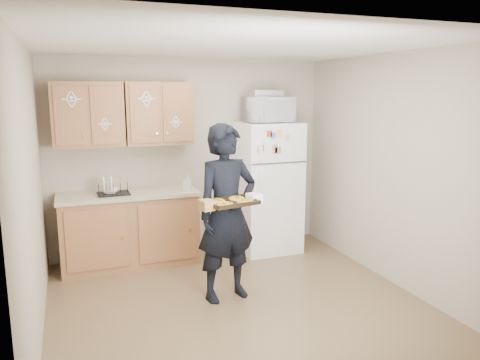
% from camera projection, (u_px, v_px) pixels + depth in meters
% --- Properties ---
extents(floor, '(3.60, 3.60, 0.00)m').
position_uv_depth(floor, '(237.00, 303.00, 4.68)').
color(floor, brown).
rests_on(floor, ground).
extents(ceiling, '(3.60, 3.60, 0.00)m').
position_uv_depth(ceiling, '(237.00, 45.00, 4.21)').
color(ceiling, white).
rests_on(ceiling, wall_back).
extents(wall_back, '(3.60, 0.04, 2.50)m').
position_uv_depth(wall_back, '(190.00, 157.00, 6.11)').
color(wall_back, '#ACA08B').
rests_on(wall_back, floor).
extents(wall_front, '(3.60, 0.04, 2.50)m').
position_uv_depth(wall_front, '(340.00, 234.00, 2.79)').
color(wall_front, '#ACA08B').
rests_on(wall_front, floor).
extents(wall_left, '(0.04, 3.60, 2.50)m').
position_uv_depth(wall_left, '(31.00, 195.00, 3.83)').
color(wall_left, '#ACA08B').
rests_on(wall_left, floor).
extents(wall_right, '(0.04, 3.60, 2.50)m').
position_uv_depth(wall_right, '(393.00, 170.00, 5.06)').
color(wall_right, '#ACA08B').
rests_on(wall_right, floor).
extents(refrigerator, '(0.75, 0.70, 1.70)m').
position_uv_depth(refrigerator, '(268.00, 187.00, 6.16)').
color(refrigerator, white).
rests_on(refrigerator, floor).
extents(base_cabinet, '(1.60, 0.60, 0.86)m').
position_uv_depth(base_cabinet, '(130.00, 230.00, 5.67)').
color(base_cabinet, brown).
rests_on(base_cabinet, floor).
extents(countertop, '(1.64, 0.64, 0.04)m').
position_uv_depth(countertop, '(128.00, 194.00, 5.59)').
color(countertop, '#B8AE8D').
rests_on(countertop, base_cabinet).
extents(upper_cab_left, '(0.80, 0.33, 0.75)m').
position_uv_depth(upper_cab_left, '(88.00, 115.00, 5.40)').
color(upper_cab_left, brown).
rests_on(upper_cab_left, wall_back).
extents(upper_cab_right, '(0.80, 0.33, 0.75)m').
position_uv_depth(upper_cab_right, '(158.00, 114.00, 5.68)').
color(upper_cab_right, brown).
rests_on(upper_cab_right, wall_back).
extents(cereal_box, '(0.20, 0.07, 0.32)m').
position_uv_depth(cereal_box, '(293.00, 228.00, 6.69)').
color(cereal_box, '#CA9047').
rests_on(cereal_box, floor).
extents(person, '(0.72, 0.55, 1.79)m').
position_uv_depth(person, '(227.00, 213.00, 4.67)').
color(person, black).
rests_on(person, floor).
extents(baking_tray, '(0.51, 0.41, 0.04)m').
position_uv_depth(baking_tray, '(231.00, 203.00, 4.34)').
color(baking_tray, black).
rests_on(baking_tray, person).
extents(pizza_front_left, '(0.15, 0.15, 0.02)m').
position_uv_depth(pizza_front_left, '(225.00, 204.00, 4.22)').
color(pizza_front_left, gold).
rests_on(pizza_front_left, baking_tray).
extents(pizza_front_right, '(0.15, 0.15, 0.02)m').
position_uv_depth(pizza_front_right, '(245.00, 201.00, 4.33)').
color(pizza_front_right, gold).
rests_on(pizza_front_right, baking_tray).
extents(pizza_back_left, '(0.15, 0.15, 0.02)m').
position_uv_depth(pizza_back_left, '(217.00, 201.00, 4.35)').
color(pizza_back_left, gold).
rests_on(pizza_back_left, baking_tray).
extents(pizza_back_right, '(0.15, 0.15, 0.02)m').
position_uv_depth(pizza_back_right, '(236.00, 198.00, 4.46)').
color(pizza_back_right, gold).
rests_on(pizza_back_right, baking_tray).
extents(microwave, '(0.59, 0.41, 0.33)m').
position_uv_depth(microwave, '(268.00, 110.00, 5.92)').
color(microwave, white).
rests_on(microwave, refrigerator).
extents(foil_pan, '(0.40, 0.31, 0.08)m').
position_uv_depth(foil_pan, '(267.00, 93.00, 5.91)').
color(foil_pan, silver).
rests_on(foil_pan, microwave).
extents(dish_rack, '(0.37, 0.28, 0.14)m').
position_uv_depth(dish_rack, '(113.00, 188.00, 5.47)').
color(dish_rack, black).
rests_on(dish_rack, countertop).
extents(bowl, '(0.24, 0.24, 0.05)m').
position_uv_depth(bowl, '(111.00, 191.00, 5.46)').
color(bowl, white).
rests_on(bowl, dish_rack).
extents(soap_bottle, '(0.12, 0.12, 0.20)m').
position_uv_depth(soap_bottle, '(187.00, 182.00, 5.70)').
color(soap_bottle, white).
rests_on(soap_bottle, countertop).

